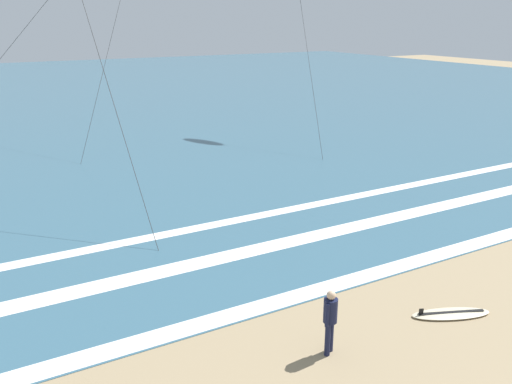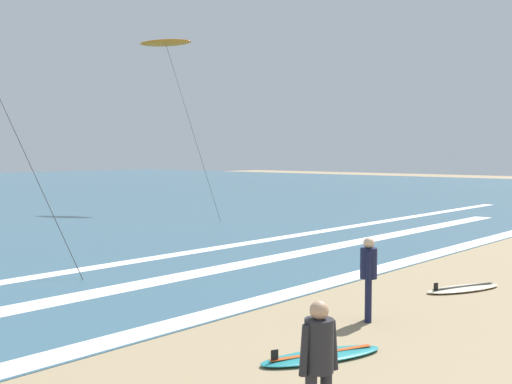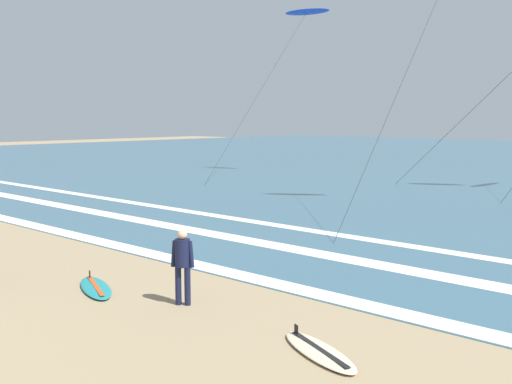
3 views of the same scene
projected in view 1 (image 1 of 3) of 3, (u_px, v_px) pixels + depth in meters
name	position (u px, v px, depth m)	size (l,w,h in m)	color
ocean_surface	(11.00, 99.00, 50.54)	(140.00, 90.00, 0.01)	#386075
wave_foam_shoreline	(163.00, 335.00, 13.05)	(57.56, 0.68, 0.01)	white
wave_foam_mid_break	(127.00, 280.00, 15.80)	(46.67, 0.82, 0.01)	white
wave_foam_outer_break	(140.00, 240.00, 18.64)	(59.68, 0.60, 0.01)	white
surfer_left_near	(330.00, 316.00, 12.10)	(0.48, 0.34, 1.60)	#141938
surfboard_left_pile	(451.00, 314.00, 13.94)	(2.17, 1.36, 0.25)	beige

